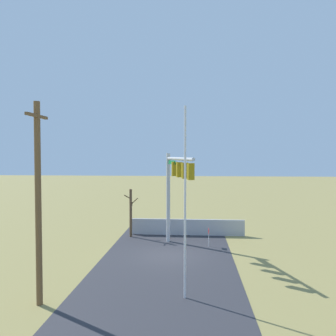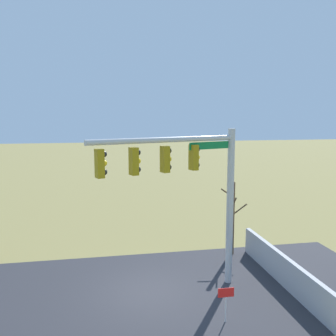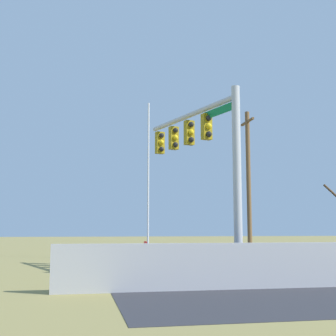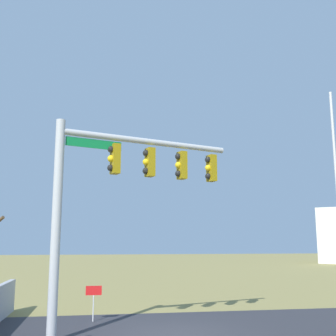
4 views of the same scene
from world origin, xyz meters
name	(u,v)px [view 3 (image 3 of 4)]	position (x,y,z in m)	size (l,w,h in m)	color
ground_plane	(203,271)	(0.00, 0.00, 0.00)	(160.00, 160.00, 0.00)	olive
road_surface	(181,263)	(-4.00, 0.00, 0.01)	(28.00, 8.00, 0.01)	#2D2D33
sidewalk_corner	(251,284)	(4.49, 0.25, 0.00)	(6.00, 6.00, 0.01)	#B7B5AD
retaining_fence	(219,266)	(5.63, -1.08, 0.62)	(0.20, 8.90, 1.25)	#A8A8AD
signal_mast	(204,148)	(1.65, -0.35, 4.61)	(5.80, 2.06, 6.41)	#B2B5BA
flagpole	(148,180)	(-6.43, -1.22, 4.23)	(0.10, 0.10, 8.45)	silver
utility_pole	(249,180)	(-7.57, 4.88, 4.44)	(1.90, 0.26, 8.54)	brown
open_sign	(145,251)	(2.36, -2.63, 0.91)	(0.56, 0.04, 1.22)	silver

